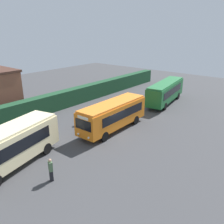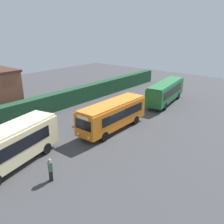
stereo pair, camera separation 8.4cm
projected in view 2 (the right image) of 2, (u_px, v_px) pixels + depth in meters
The scene contains 9 objects.
ground_plane at pixel (113, 134), 24.94m from camera, with size 76.20×76.20×0.00m, color #424244.
bus_cream at pixel (11, 144), 18.66m from camera, with size 8.95×4.43×3.28m.
bus_orange at pixel (113, 114), 25.48m from camera, with size 9.22×2.65×3.10m.
bus_green at pixel (166, 91), 34.61m from camera, with size 10.25×3.74×3.13m.
person_center at pixel (50, 169), 17.06m from camera, with size 0.41×0.49×1.80m.
person_right at pixel (83, 116), 27.29m from camera, with size 0.26×0.50×1.76m.
person_far at pixel (108, 114), 28.06m from camera, with size 0.47×0.34×1.81m.
hedge_row at pixel (48, 103), 31.11m from camera, with size 50.10×1.43×2.31m, color #1E482C.
traffic_cone at pixel (114, 104), 33.80m from camera, with size 0.36×0.36×0.60m, color orange.
Camera 2 is at (-17.64, -14.31, 10.57)m, focal length 38.01 mm.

